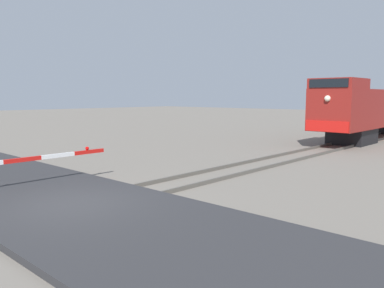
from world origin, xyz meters
The scene contains 5 objects.
ground_plane centered at (0.00, 0.00, 0.00)m, with size 160.00×160.00×0.00m, color slate.
rail_track_left centered at (-0.72, 0.00, 0.07)m, with size 0.08×80.00×0.15m, color #59544C.
rail_track_right centered at (0.72, 0.00, 0.07)m, with size 0.08×80.00×0.15m, color #59544C.
road_surface centered at (0.00, 0.00, 0.08)m, with size 36.00×5.24×0.17m, color #2D2D30.
locomotive centered at (0.00, 25.39, 2.19)m, with size 2.75×18.33×4.23m.
Camera 1 is at (9.67, -5.57, 3.16)m, focal length 36.41 mm.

